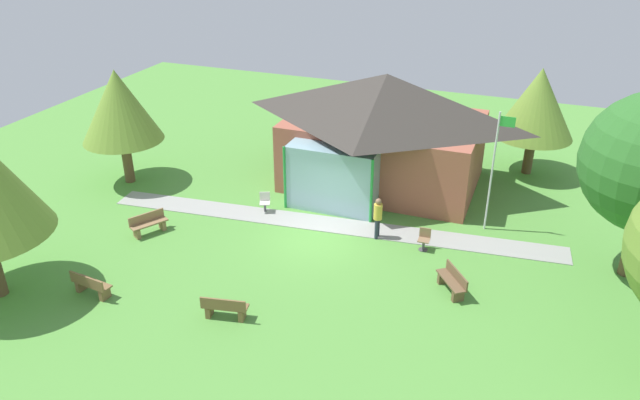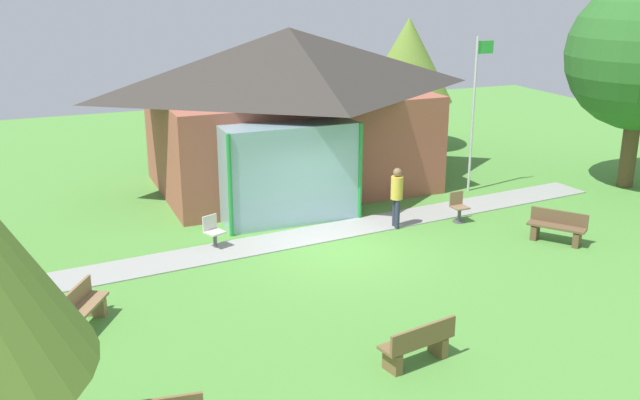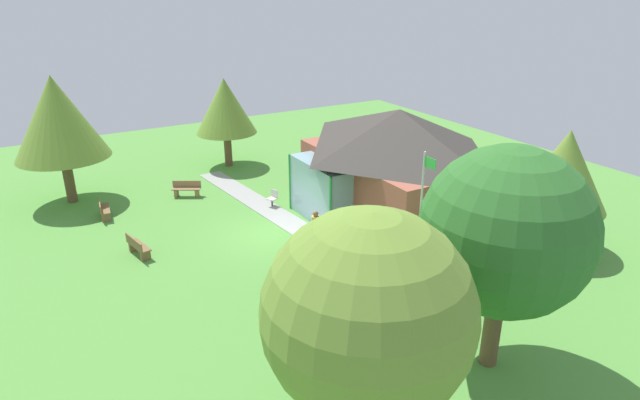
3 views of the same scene
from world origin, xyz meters
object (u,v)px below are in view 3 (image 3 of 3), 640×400
Objects in this scene: bench_mid_left at (187,189)px; visitor_on_path at (316,226)px; flagpole at (421,209)px; patio_chair_west at (273,199)px; tree_lawn_corner at (57,118)px; patio_chair_lawn_spare at (336,259)px; tree_east_hedge at (506,232)px; bench_front_center at (138,247)px; tree_far_east at (368,314)px; pavilion at (394,161)px; bench_mid_right at (300,293)px; bench_front_left at (104,210)px; tree_behind_pavilion_right at (564,170)px; tree_west_hedge at (225,106)px.

visitor_on_path is (8.71, 2.91, 0.62)m from bench_mid_left.
patio_chair_west is (-9.10, -1.83, -2.37)m from flagpole.
patio_chair_lawn_spare is at bearing 32.00° from tree_lawn_corner.
tree_east_hedge reaches higher than patio_chair_west.
bench_front_center is 1.02× the size of bench_mid_left.
tree_far_east is at bearing -2.14° from bench_front_center.
tree_far_east reaches higher than pavilion.
bench_mid_right is at bearing 163.80° from tree_far_east.
tree_east_hedge reaches higher than pavilion.
bench_front_left is at bearing -43.07° from visitor_on_path.
tree_behind_pavilion_right is (13.82, 11.66, 3.13)m from bench_mid_left.
bench_mid_right is 9.12m from patio_chair_west.
tree_east_hedge reaches higher than patio_chair_lawn_spare.
patio_chair_lawn_spare reaches higher than bench_mid_left.
pavilion reaches higher than patio_chair_lawn_spare.
bench_front_center is (-1.83, -11.79, -2.32)m from pavilion.
tree_behind_pavilion_right reaches higher than bench_front_center.
bench_mid_right is 1.71× the size of patio_chair_lawn_spare.
flagpole is 0.74× the size of tree_east_hedge.
tree_lawn_corner reaches higher than flagpole.
bench_front_left is 0.24× the size of tree_far_east.
flagpole is 3.98m from patio_chair_lawn_spare.
patio_chair_west is at bearing -129.79° from pavilion.
tree_behind_pavilion_right reaches higher than visitor_on_path.
patio_chair_west is 11.28m from tree_lawn_corner.
flagpole reaches higher than bench_mid_left.
bench_mid_right is at bearing -96.03° from flagpole.
tree_west_hedge is (-7.36, 0.50, 3.32)m from patio_chair_west.
tree_east_hedge is 1.03× the size of tree_lawn_corner.
bench_front_left is at bearing -171.80° from tree_far_east.
pavilion is 1.48× the size of tree_far_east.
bench_mid_right is 0.22× the size of tree_east_hedge.
bench_mid_right is 0.27× the size of tree_west_hedge.
bench_mid_left is 0.28× the size of tree_west_hedge.
pavilion is at bearing -150.06° from tree_behind_pavilion_right.
patio_chair_west is (-7.07, 0.65, 0.00)m from patio_chair_lawn_spare.
bench_front_center is 1.06× the size of bench_mid_right.
tree_east_hedge is 5.44m from tree_far_east.
patio_chair_west is at bearing 56.07° from tree_lawn_corner.
patio_chair_lawn_spare is 10.10m from tree_far_east.
tree_lawn_corner is (-5.88, -8.75, 4.03)m from patio_chair_west.
bench_front_center is 12.56m from tree_west_hedge.
flagpole is (5.26, -2.78, 0.06)m from pavilion.
tree_far_east is 21.56m from tree_lawn_corner.
tree_east_hedge is at bearing 131.37° from bench_mid_left.
bench_mid_right is at bearing -12.67° from tree_west_hedge.
bench_front_left is at bearing -61.32° from tree_west_hedge.
bench_front_left is (-4.88, -0.49, 0.00)m from bench_front_center.
patio_chair_west is 8.08m from tree_west_hedge.
tree_lawn_corner is at bearing -155.88° from tree_east_hedge.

